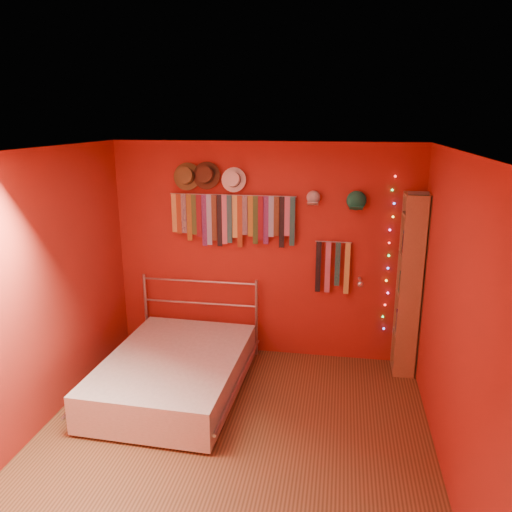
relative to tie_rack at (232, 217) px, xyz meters
The scene contains 16 objects.
ground 2.39m from the tie_rack, 78.20° to the right, with size 3.50×3.50×0.00m, color #4F341B.
back_wall 0.54m from the tie_rack, 10.48° to the left, with size 3.50×0.02×2.50m, color maroon.
right_wall 2.72m from the tie_rack, 38.72° to the right, with size 0.02×3.50×2.50m, color maroon.
left_wall 2.23m from the tie_rack, 129.69° to the right, with size 0.02×3.50×2.50m, color maroon.
ceiling 1.92m from the tie_rack, 78.20° to the right, with size 3.50×3.50×0.02m, color white.
tie_rack is the anchor object (origin of this frame).
small_tie_rack 1.25m from the tie_rack, ahead, with size 0.40×0.03×0.60m.
fedora_olive 0.69m from the tie_rack, behind, with size 0.31×0.17×0.31m.
fedora_brown 0.55m from the tie_rack, behind, with size 0.31×0.17×0.30m.
fedora_white 0.43m from the tie_rack, 53.85° to the right, with size 0.28×0.15×0.27m.
cap_white 0.94m from the tie_rack, ahead, with size 0.16×0.21×0.16m.
cap_green 1.39m from the tie_rack, ahead, with size 0.20×0.25×0.20m.
fairy_lights 1.79m from the tie_rack, ahead, with size 0.06×0.02×1.76m.
reading_lamp 1.60m from the tie_rack, ahead, with size 0.07×0.31×0.09m.
bookshelf 2.11m from the tie_rack, ahead, with size 0.25×0.34×2.00m.
bed 1.81m from the tie_rack, 111.67° to the right, with size 1.46×1.95×0.93m.
Camera 1 is at (0.86, -3.74, 2.74)m, focal length 35.00 mm.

